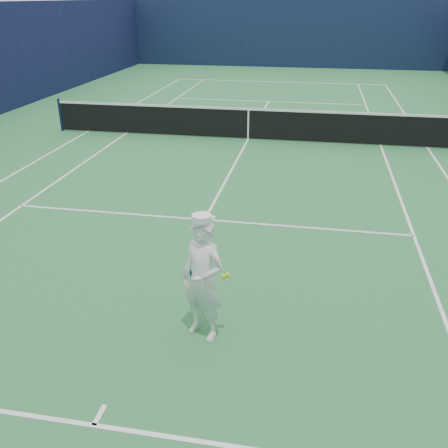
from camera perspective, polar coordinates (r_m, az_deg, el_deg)
ground at (r=16.21m, az=2.75°, el=9.62°), size 80.00×80.00×0.00m
court_markings at (r=16.21m, az=2.75°, el=9.63°), size 11.03×23.83×0.01m
windscreen_fence at (r=15.81m, az=2.91°, el=16.64°), size 20.12×36.12×4.00m
tennis_net at (r=16.08m, az=2.79°, el=11.53°), size 12.88×0.09×1.07m
tennis_player at (r=6.49m, az=-2.43°, el=-6.31°), size 0.74×0.72×1.77m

